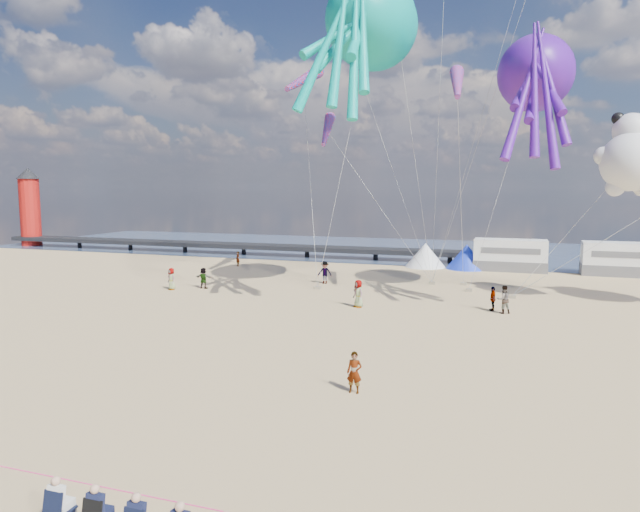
# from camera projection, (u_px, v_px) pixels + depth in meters

# --- Properties ---
(ground) EXTENTS (120.00, 120.00, 0.00)m
(ground) POSITION_uv_depth(u_px,v_px,m) (306.00, 432.00, 18.57)
(ground) COLOR tan
(ground) RESTS_ON ground
(water) EXTENTS (120.00, 120.00, 0.00)m
(water) POSITION_uv_depth(u_px,v_px,m) (459.00, 251.00, 70.28)
(water) COLOR #334461
(water) RESTS_ON ground
(pier) EXTENTS (60.00, 3.00, 0.50)m
(pier) POSITION_uv_depth(u_px,v_px,m) (214.00, 245.00, 68.74)
(pier) COLOR black
(pier) RESTS_ON ground
(lighthouse) EXTENTS (2.60, 2.60, 9.00)m
(lighthouse) POSITION_uv_depth(u_px,v_px,m) (30.00, 212.00, 77.25)
(lighthouse) COLOR #A5140F
(lighthouse) RESTS_ON ground
(motorhome_0) EXTENTS (6.60, 2.50, 3.00)m
(motorhome_0) POSITION_uv_depth(u_px,v_px,m) (510.00, 255.00, 54.09)
(motorhome_0) COLOR silver
(motorhome_0) RESTS_ON ground
(motorhome_1) EXTENTS (6.60, 2.50, 3.00)m
(motorhome_1) POSITION_uv_depth(u_px,v_px,m) (622.00, 259.00, 51.06)
(motorhome_1) COLOR silver
(motorhome_1) RESTS_ON ground
(tent_white) EXTENTS (4.00, 4.00, 2.40)m
(tent_white) POSITION_uv_depth(u_px,v_px,m) (425.00, 255.00, 56.67)
(tent_white) COLOR white
(tent_white) RESTS_ON ground
(tent_blue) EXTENTS (4.00, 4.00, 2.40)m
(tent_blue) POSITION_uv_depth(u_px,v_px,m) (467.00, 257.00, 55.40)
(tent_blue) COLOR #1933CC
(tent_blue) RESTS_ON ground
(standing_person) EXTENTS (0.61, 0.41, 1.63)m
(standing_person) POSITION_uv_depth(u_px,v_px,m) (354.00, 372.00, 22.00)
(standing_person) COLOR tan
(standing_person) RESTS_ON ground
(beachgoer_0) EXTENTS (0.79, 0.78, 1.84)m
(beachgoer_0) POSITION_uv_depth(u_px,v_px,m) (358.00, 294.00, 37.69)
(beachgoer_0) COLOR #7F6659
(beachgoer_0) RESTS_ON ground
(beachgoer_1) EXTENTS (1.03, 0.88, 1.78)m
(beachgoer_1) POSITION_uv_depth(u_px,v_px,m) (504.00, 299.00, 35.86)
(beachgoer_1) COLOR #7F6659
(beachgoer_1) RESTS_ON ground
(beachgoer_2) EXTENTS (0.95, 0.77, 1.86)m
(beachgoer_2) POSITION_uv_depth(u_px,v_px,m) (325.00, 272.00, 46.89)
(beachgoer_2) COLOR #7F6659
(beachgoer_2) RESTS_ON ground
(beachgoer_3) EXTENTS (0.79, 1.12, 1.57)m
(beachgoer_3) POSITION_uv_depth(u_px,v_px,m) (493.00, 299.00, 36.67)
(beachgoer_3) COLOR #7F6659
(beachgoer_3) RESTS_ON ground
(beachgoer_4) EXTENTS (0.97, 0.41, 1.65)m
(beachgoer_4) POSITION_uv_depth(u_px,v_px,m) (204.00, 278.00, 44.72)
(beachgoer_4) COLOR #7F6659
(beachgoer_4) RESTS_ON ground
(beachgoer_5) EXTENTS (1.34, 1.25, 1.50)m
(beachgoer_5) POSITION_uv_depth(u_px,v_px,m) (238.00, 259.00, 57.28)
(beachgoer_5) COLOR #7F6659
(beachgoer_5) RESTS_ON ground
(beachgoer_6) EXTENTS (0.74, 0.66, 1.70)m
(beachgoer_6) POSITION_uv_depth(u_px,v_px,m) (172.00, 279.00, 44.15)
(beachgoer_6) COLOR #7F6659
(beachgoer_6) RESTS_ON ground
(sandbag_a) EXTENTS (0.50, 0.35, 0.22)m
(sandbag_a) POSITION_uv_depth(u_px,v_px,m) (317.00, 288.00, 44.47)
(sandbag_a) COLOR gray
(sandbag_a) RESTS_ON ground
(sandbag_b) EXTENTS (0.50, 0.35, 0.22)m
(sandbag_b) POSITION_uv_depth(u_px,v_px,m) (469.00, 290.00, 43.48)
(sandbag_b) COLOR gray
(sandbag_b) RESTS_ON ground
(sandbag_c) EXTENTS (0.50, 0.35, 0.22)m
(sandbag_c) POSITION_uv_depth(u_px,v_px,m) (512.00, 297.00, 40.87)
(sandbag_c) COLOR gray
(sandbag_c) RESTS_ON ground
(sandbag_d) EXTENTS (0.50, 0.35, 0.22)m
(sandbag_d) POSITION_uv_depth(u_px,v_px,m) (463.00, 284.00, 46.29)
(sandbag_d) COLOR gray
(sandbag_d) RESTS_ON ground
(sandbag_e) EXTENTS (0.50, 0.35, 0.22)m
(sandbag_e) POSITION_uv_depth(u_px,v_px,m) (432.00, 283.00, 46.66)
(sandbag_e) COLOR gray
(sandbag_e) RESTS_ON ground
(kite_octopus_teal) EXTENTS (7.76, 12.03, 12.72)m
(kite_octopus_teal) POSITION_uv_depth(u_px,v_px,m) (372.00, 24.00, 38.62)
(kite_octopus_teal) COLOR #05A193
(kite_octopus_purple) EXTENTS (6.00, 10.69, 11.53)m
(kite_octopus_purple) POSITION_uv_depth(u_px,v_px,m) (536.00, 74.00, 38.28)
(kite_octopus_purple) COLOR #4B1292
(kite_panda) EXTENTS (5.37, 5.17, 6.42)m
(kite_panda) POSITION_uv_depth(u_px,v_px,m) (631.00, 162.00, 36.50)
(kite_panda) COLOR silver
(windsock_left) EXTENTS (1.14, 7.46, 7.46)m
(windsock_left) POSITION_uv_depth(u_px,v_px,m) (303.00, 80.00, 45.60)
(windsock_left) COLOR red
(windsock_mid) EXTENTS (1.68, 6.06, 5.98)m
(windsock_mid) POSITION_uv_depth(u_px,v_px,m) (457.00, 84.00, 37.88)
(windsock_mid) COLOR red
(windsock_right) EXTENTS (2.06, 5.71, 5.65)m
(windsock_right) POSITION_uv_depth(u_px,v_px,m) (327.00, 130.00, 45.82)
(windsock_right) COLOR red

